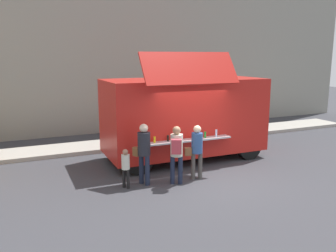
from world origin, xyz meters
name	(u,v)px	position (x,y,z in m)	size (l,w,h in m)	color
ground_plane	(205,177)	(0.00, 0.00, 0.00)	(60.00, 60.00, 0.00)	#38383D
curb_strip	(58,150)	(-3.68, 4.62, 0.07)	(28.00, 1.60, 0.15)	#9E998E
building_behind	(63,27)	(-2.68, 8.52, 4.87)	(32.00, 2.40, 9.75)	gray
food_truck_main	(185,116)	(0.32, 2.00, 1.54)	(5.50, 3.06, 3.69)	red
trash_bin	(246,124)	(4.73, 4.32, 0.48)	(0.60, 0.60, 0.96)	#2B633A
customer_front_ordering	(196,147)	(-0.33, -0.05, 0.95)	(0.53, 0.33, 1.61)	#4C4743
customer_mid_with_backpack	(176,149)	(-1.06, -0.23, 1.02)	(0.45, 0.55, 1.67)	#1C2339
customer_rear_waiting	(144,149)	(-1.88, 0.16, 1.03)	(0.41, 0.56, 1.74)	#1D2439
child_near_queue	(126,165)	(-2.44, 0.08, 0.66)	(0.22, 0.22, 1.10)	black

